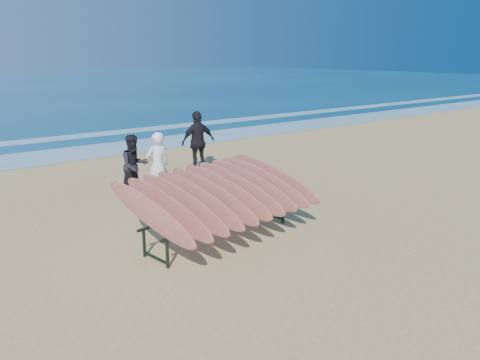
{
  "coord_description": "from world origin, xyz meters",
  "views": [
    {
      "loc": [
        -5.44,
        -6.37,
        3.37
      ],
      "look_at": [
        0.0,
        0.8,
        0.95
      ],
      "focal_mm": 35.0,
      "sensor_mm": 36.0,
      "label": 1
    }
  ],
  "objects_px": {
    "person_white": "(158,165)",
    "person_dark_a": "(135,166)",
    "surfboard_rack": "(220,194)",
    "person_dark_b": "(198,142)"
  },
  "relations": [
    {
      "from": "person_white",
      "to": "person_dark_a",
      "type": "height_order",
      "value": "person_white"
    },
    {
      "from": "surfboard_rack",
      "to": "person_dark_b",
      "type": "distance_m",
      "value": 5.29
    },
    {
      "from": "surfboard_rack",
      "to": "person_dark_b",
      "type": "bearing_deg",
      "value": 53.47
    },
    {
      "from": "surfboard_rack",
      "to": "person_dark_b",
      "type": "xyz_separation_m",
      "value": [
        2.48,
        4.67,
        0.03
      ]
    },
    {
      "from": "surfboard_rack",
      "to": "person_white",
      "type": "relative_size",
      "value": 2.17
    },
    {
      "from": "person_white",
      "to": "person_dark_a",
      "type": "relative_size",
      "value": 1.05
    },
    {
      "from": "surfboard_rack",
      "to": "person_dark_a",
      "type": "height_order",
      "value": "person_dark_a"
    },
    {
      "from": "person_white",
      "to": "person_dark_b",
      "type": "relative_size",
      "value": 0.9
    },
    {
      "from": "person_white",
      "to": "person_dark_a",
      "type": "xyz_separation_m",
      "value": [
        -0.39,
        0.46,
        -0.04
      ]
    },
    {
      "from": "surfboard_rack",
      "to": "person_white",
      "type": "xyz_separation_m",
      "value": [
        0.31,
        3.03,
        -0.06
      ]
    }
  ]
}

